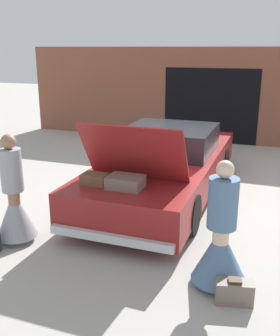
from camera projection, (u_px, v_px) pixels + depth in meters
ground_plane at (164, 193)px, 7.80m from camera, size 40.00×40.00×0.00m
garage_wall_back at (211, 96)px, 11.70m from camera, size 12.00×0.14×2.80m
car at (165, 165)px, 7.65m from camera, size 1.96×5.25×1.72m
person_left at (15, 204)px, 5.74m from camera, size 0.59×0.59×1.63m
person_right at (220, 243)px, 4.65m from camera, size 0.66×0.66×1.58m
suitcase_beside_right_person at (234, 292)px, 4.43m from camera, size 0.45×0.29×0.30m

